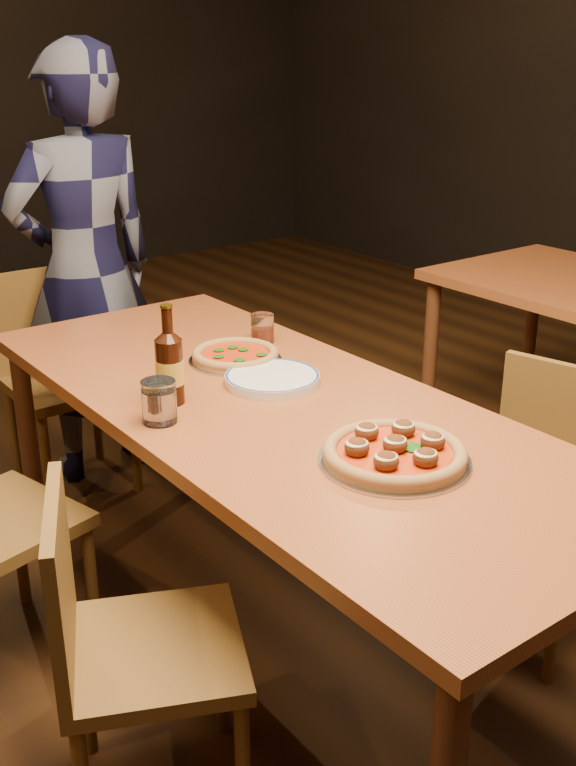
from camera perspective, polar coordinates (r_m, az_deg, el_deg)
ground at (r=2.59m, az=-0.70°, el=-16.77°), size 9.00×9.00×0.00m
table_main at (r=2.24m, az=-0.77°, el=-3.00°), size 0.80×2.00×0.75m
chair_main_nw at (r=1.93m, az=-8.97°, el=-17.10°), size 0.50×0.50×0.81m
chair_main_e at (r=2.50m, az=15.91°, el=-7.97°), size 0.46×0.46×0.82m
chair_end at (r=3.30m, az=-14.51°, el=0.05°), size 0.41×0.41×0.87m
pizza_meatball at (r=1.90m, az=7.15°, el=-4.62°), size 0.34×0.34×0.06m
pizza_margherita at (r=2.50m, az=-3.54°, el=1.87°), size 0.27×0.27×0.04m
plate_stack at (r=2.33m, az=-1.06°, el=0.27°), size 0.26×0.26×0.02m
beer_bottle at (r=2.19m, az=-7.91°, el=0.92°), size 0.07×0.07×0.26m
water_glass at (r=2.10m, az=-8.62°, el=-1.24°), size 0.09×0.09×0.11m
amber_glass at (r=2.65m, az=-1.72°, el=3.67°), size 0.07×0.07×0.09m
diner at (r=3.32m, az=-13.37°, el=7.31°), size 0.61×0.41×1.64m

